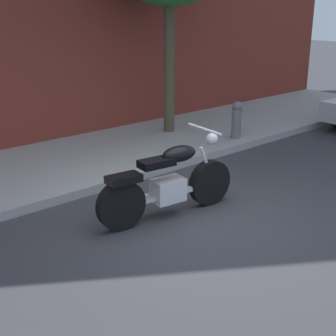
{
  "coord_description": "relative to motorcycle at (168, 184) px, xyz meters",
  "views": [
    {
      "loc": [
        -4.23,
        -4.14,
        2.78
      ],
      "look_at": [
        -0.26,
        0.37,
        0.7
      ],
      "focal_mm": 50.99,
      "sensor_mm": 36.0,
      "label": 1
    }
  ],
  "objects": [
    {
      "name": "sidewalk",
      "position": [
        0.26,
        2.7,
        -0.4
      ],
      "size": [
        18.6,
        2.76,
        0.14
      ],
      "primitive_type": "cube",
      "color": "#9F9F9F",
      "rests_on": "ground"
    },
    {
      "name": "fire_hydrant",
      "position": [
        3.37,
        1.7,
        -0.01
      ],
      "size": [
        0.2,
        0.2,
        0.91
      ],
      "color": "slate",
      "rests_on": "ground"
    },
    {
      "name": "motorcycle",
      "position": [
        0.0,
        0.0,
        0.0
      ],
      "size": [
        2.12,
        0.71,
        1.16
      ],
      "color": "black",
      "rests_on": "ground"
    },
    {
      "name": "ground_plane",
      "position": [
        0.26,
        -0.38,
        -0.47
      ],
      "size": [
        60.0,
        60.0,
        0.0
      ],
      "primitive_type": "plane",
      "color": "#38383D"
    }
  ]
}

